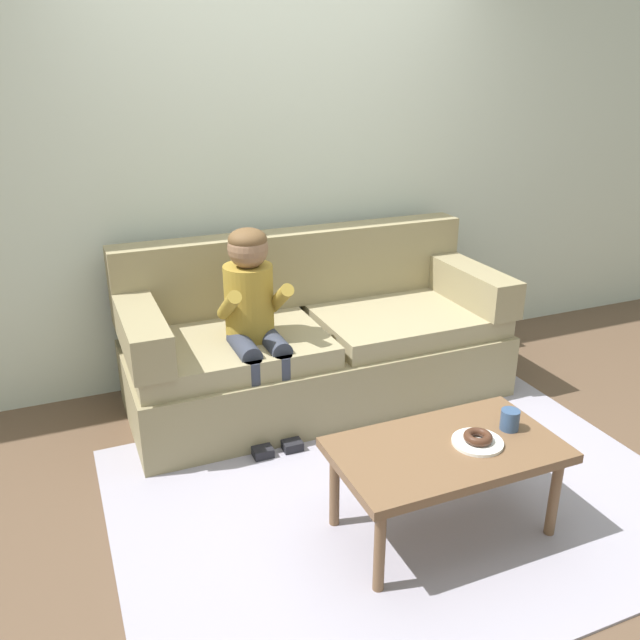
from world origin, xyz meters
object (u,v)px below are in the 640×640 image
toy_controller (458,441)px  person_child (254,312)px  couch (315,342)px  mug (510,420)px  coffee_table (446,456)px  donut (478,437)px

toy_controller → person_child: bearing=153.2°
couch → mug: 1.40m
coffee_table → person_child: (-0.45, 1.15, 0.29)m
person_child → mug: 1.39m
person_child → coffee_table: bearing=-68.5°
couch → toy_controller: (0.48, -0.82, -0.32)m
toy_controller → donut: bearing=-112.4°
donut → mug: (0.19, 0.04, 0.01)m
donut → mug: mug is taller
donut → toy_controller: 0.79m
coffee_table → mug: (0.32, 0.01, 0.09)m
donut → mug: 0.20m
donut → mug: bearing=13.0°
coffee_table → mug: 0.33m
couch → mug: bearing=-75.7°
couch → person_child: bearing=-154.1°
mug → toy_controller: size_ratio=0.40×
coffee_table → donut: 0.15m
coffee_table → toy_controller: bearing=50.2°
person_child → toy_controller: (0.90, -0.61, -0.65)m
person_child → mug: (0.77, -1.14, -0.20)m
coffee_table → person_child: bearing=111.5°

